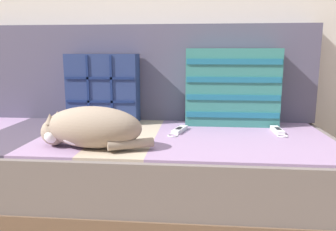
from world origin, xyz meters
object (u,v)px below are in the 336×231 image
game_remote_near (179,130)px  couch (131,174)px  sleeping_cat (89,128)px  throw_pillow_quilted (103,89)px  game_remote_far (278,131)px  throw_pillow_striped (232,87)px

game_remote_near → couch: bearing=-172.8°
couch → sleeping_cat: size_ratio=4.16×
couch → throw_pillow_quilted: bearing=130.5°
game_remote_near → sleeping_cat: bearing=-139.2°
couch → sleeping_cat: sleeping_cat is taller
game_remote_near → game_remote_far: (0.47, 0.04, -0.00)m
throw_pillow_quilted → throw_pillow_striped: throw_pillow_striped is taller
game_remote_far → throw_pillow_striped: bearing=143.1°
game_remote_near → game_remote_far: 0.47m
throw_pillow_quilted → throw_pillow_striped: (0.68, -0.00, 0.01)m
throw_pillow_striped → game_remote_near: (-0.26, -0.19, -0.19)m
couch → game_remote_far: game_remote_far is taller
couch → game_remote_near: game_remote_near is taller
couch → throw_pillow_quilted: size_ratio=5.15×
couch → game_remote_near: size_ratio=10.07×
throw_pillow_striped → game_remote_far: size_ratio=2.60×
throw_pillow_striped → couch: bearing=-155.9°
sleeping_cat → game_remote_near: (0.34, 0.30, -0.07)m
throw_pillow_quilted → game_remote_near: size_ratio=1.96×
throw_pillow_striped → game_remote_near: 0.38m
throw_pillow_quilted → game_remote_far: (0.89, -0.16, -0.18)m
sleeping_cat → game_remote_far: bearing=22.1°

